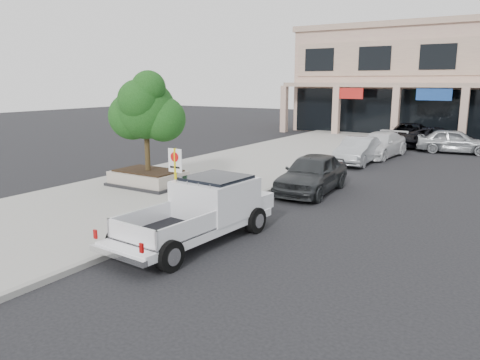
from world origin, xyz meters
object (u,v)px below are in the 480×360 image
at_px(curb_car_d, 408,135).
at_px(lot_car_a, 455,141).
at_px(curb_car_b, 358,151).
at_px(planter, 148,178).
at_px(curb_car_a, 312,173).
at_px(pickup_truck, 193,213).
at_px(planter_tree, 150,110).
at_px(lot_car_d, 439,138).
at_px(no_parking_sign, 175,173).
at_px(curb_car_c, 379,145).

xyz_separation_m(curb_car_d, lot_car_a, (3.44, -2.18, -0.02)).
bearing_deg(curb_car_b, planter, -118.94).
distance_m(curb_car_a, lot_car_a, 15.52).
height_order(pickup_truck, curb_car_d, pickup_truck).
bearing_deg(curb_car_a, curb_car_b, 91.56).
bearing_deg(lot_car_a, planter_tree, 145.31).
height_order(planter_tree, lot_car_d, planter_tree).
distance_m(planter_tree, curb_car_d, 21.38).
height_order(planter, curb_car_d, curb_car_d).
bearing_deg(planter, curb_car_a, 26.75).
xyz_separation_m(curb_car_a, curb_car_d, (-0.10, 17.33, -0.01)).
bearing_deg(lot_car_a, lot_car_d, 26.28).
bearing_deg(curb_car_b, curb_car_a, -87.23).
bearing_deg(curb_car_d, pickup_truck, -94.54).
relative_size(pickup_truck, lot_car_d, 1.09).
xyz_separation_m(lot_car_a, lot_car_d, (-1.30, 1.97, -0.06)).
distance_m(planter, curb_car_b, 12.40).
height_order(planter_tree, pickup_truck, planter_tree).
xyz_separation_m(no_parking_sign, lot_car_a, (5.48, 21.37, -0.85)).
bearing_deg(lot_car_d, planter, 137.85).
bearing_deg(no_parking_sign, curb_car_a, 70.97).
bearing_deg(planter, pickup_truck, -36.87).
bearing_deg(planter, planter_tree, 48.97).
relative_size(curb_car_a, curb_car_d, 0.83).
bearing_deg(lot_car_d, planter_tree, 138.03).
distance_m(curb_car_c, lot_car_a, 5.56).
relative_size(no_parking_sign, curb_car_c, 0.44).
xyz_separation_m(planter_tree, curb_car_a, (6.14, 3.01, -2.60)).
relative_size(planter, lot_car_d, 0.61).
bearing_deg(no_parking_sign, pickup_truck, -37.81).
relative_size(pickup_truck, curb_car_b, 1.27).
bearing_deg(curb_car_c, lot_car_d, 74.46).
xyz_separation_m(no_parking_sign, curb_car_c, (1.80, 17.20, -0.88)).
relative_size(no_parking_sign, lot_car_d, 0.44).
distance_m(curb_car_d, lot_car_a, 4.07).
relative_size(curb_car_a, curb_car_b, 1.06).
xyz_separation_m(pickup_truck, curb_car_c, (-0.03, 18.62, -0.15)).
height_order(planter, curb_car_c, curb_car_c).
xyz_separation_m(planter, curb_car_b, (5.61, 11.06, 0.27)).
bearing_deg(planter_tree, curb_car_c, 67.51).
distance_m(planter, lot_car_a, 20.69).
distance_m(no_parking_sign, curb_car_b, 14.21).
bearing_deg(lot_car_d, curb_car_b, 143.79).
relative_size(planter, lot_car_a, 0.69).
height_order(pickup_truck, curb_car_a, pickup_truck).
height_order(curb_car_b, curb_car_d, curb_car_d).
distance_m(planter_tree, curb_car_b, 12.49).
bearing_deg(curb_car_a, pickup_truck, -95.60).
bearing_deg(curb_car_a, curb_car_d, 87.06).
bearing_deg(curb_car_c, curb_car_b, -90.26).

